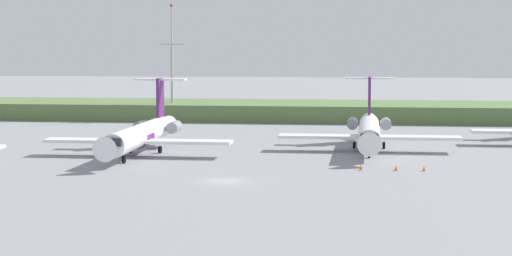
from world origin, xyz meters
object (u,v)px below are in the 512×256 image
Objects in this scene: regional_jet_third at (141,134)px; antenna_mast at (172,72)px; safety_cone_mid_marker at (396,168)px; safety_cone_rear_marker at (424,169)px; safety_cone_front_marker at (361,167)px; regional_jet_fourth at (369,130)px.

antenna_mast is at bearing 98.15° from regional_jet_third.
antenna_mast is at bearing 121.49° from safety_cone_mid_marker.
safety_cone_mid_marker is at bearing 178.39° from safety_cone_rear_marker.
antenna_mast is at bearing 123.40° from safety_cone_rear_marker.
regional_jet_third is 32.32m from safety_cone_mid_marker.
regional_jet_third is 56.36× the size of safety_cone_front_marker.
regional_jet_third is at bearing 158.96° from safety_cone_front_marker.
safety_cone_mid_marker is 2.95m from safety_cone_rear_marker.
safety_cone_rear_marker is (40.90, -62.03, -8.31)m from antenna_mast.
safety_cone_mid_marker is (37.95, -61.94, -8.31)m from antenna_mast.
antenna_mast reaches higher than safety_cone_front_marker.
safety_cone_front_marker is at bearing 179.42° from safety_cone_rear_marker.
regional_jet_fourth is at bearing 107.29° from safety_cone_rear_marker.
regional_jet_fourth is 1.51× the size of antenna_mast.
regional_jet_third is 56.36× the size of safety_cone_rear_marker.
regional_jet_third is 35.15m from safety_cone_rear_marker.
regional_jet_third is 1.51× the size of antenna_mast.
regional_jet_third is 28.91m from regional_jet_fourth.
antenna_mast reaches higher than safety_cone_rear_marker.
regional_jet_fourth is 18.92m from safety_cone_mid_marker.
safety_cone_rear_marker is (2.95, -0.08, 0.00)m from safety_cone_mid_marker.
safety_cone_front_marker and safety_cone_rear_marker have the same top height.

